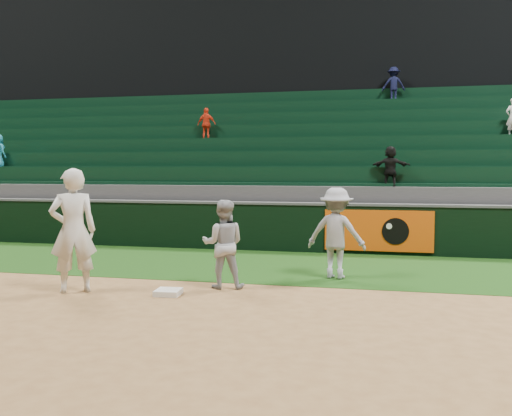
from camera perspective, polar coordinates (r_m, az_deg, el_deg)
The scene contains 9 objects.
ground at distance 9.86m, azimuth -6.32°, elevation -8.42°, with size 70.00×70.00×0.00m, color brown.
foul_grass at distance 12.68m, azimuth -1.80°, elevation -5.60°, with size 36.00×4.20×0.01m, color #12330C.
upper_deck at distance 27.01m, azimuth 6.25°, elevation 12.24°, with size 40.00×12.00×12.00m, color black.
first_base at distance 9.74m, azimuth -8.77°, elevation -8.32°, with size 0.41×0.41×0.09m, color white.
first_baseman at distance 10.18m, azimuth -17.83°, elevation -2.16°, with size 0.77×0.51×2.12m, color silver.
baserunner at distance 10.08m, azimuth -3.29°, elevation -3.61°, with size 0.76×0.59×1.56m, color #9FA1A9.
base_coach at distance 11.01m, azimuth 8.03°, elevation -2.50°, with size 1.12×0.65×1.74m, color #8F919B.
field_wall at distance 14.71m, azimuth 0.49°, elevation -1.79°, with size 36.00×0.45×1.25m.
stadium_seating at distance 18.34m, azimuth 2.99°, elevation 2.69°, with size 36.00×5.95×5.53m.
Camera 1 is at (3.21, -9.08, 2.12)m, focal length 40.00 mm.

